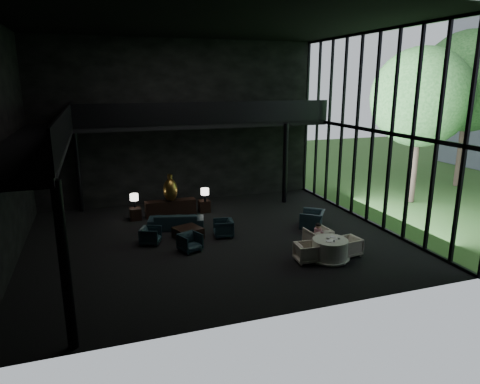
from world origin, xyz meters
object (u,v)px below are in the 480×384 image
object	(u,v)px
dining_chair_west	(306,252)
lounge_armchair_south	(190,242)
table_lamp_right	(205,192)
dining_chair_north	(318,236)
console	(171,208)
side_table_left	(135,214)
table_lamp_left	(134,198)
dining_table	(330,251)
coffee_table	(188,233)
dining_chair_east	(349,246)
lounge_armchair_east	(223,227)
window_armchair	(312,216)
child	(318,231)
side_table_right	(204,206)
sofa	(176,217)
bronze_urn	(170,190)
lounge_armchair_west	(151,235)

from	to	relation	value
dining_chair_west	lounge_armchair_south	bearing A→B (deg)	62.08
table_lamp_right	dining_chair_north	distance (m)	6.34
console	side_table_left	xyz separation A→B (m)	(-1.60, -0.10, -0.09)
table_lamp_left	dining_table	size ratio (longest dim) A/B	0.45
coffee_table	dining_chair_east	size ratio (longest dim) A/B	1.39
table_lamp_right	dining_chair_east	size ratio (longest dim) A/B	0.91
table_lamp_right	lounge_armchair_east	bearing A→B (deg)	-91.70
window_armchair	dining_table	xyz separation A→B (m)	(-1.08, -3.27, -0.14)
dining_chair_east	child	xyz separation A→B (m)	(-0.84, 0.75, 0.41)
table_lamp_left	window_armchair	size ratio (longest dim) A/B	0.57
dining_chair_north	lounge_armchair_east	bearing A→B (deg)	-43.29
table_lamp_left	side_table_right	bearing A→B (deg)	0.46
side_table_left	sofa	size ratio (longest dim) A/B	0.22
lounge_armchair_south	side_table_left	bearing A→B (deg)	86.30
sofa	lounge_armchair_south	world-z (taller)	sofa
table_lamp_left	side_table_right	size ratio (longest dim) A/B	1.09
coffee_table	dining_chair_west	xyz separation A→B (m)	(3.35, -3.58, 0.14)
bronze_urn	dining_chair_north	size ratio (longest dim) A/B	1.27
table_lamp_left	dining_chair_north	bearing A→B (deg)	-43.99
lounge_armchair_west	dining_table	size ratio (longest dim) A/B	0.50
side_table_right	dining_table	bearing A→B (deg)	-68.46
side_table_left	child	bearing A→B (deg)	-44.49
lounge_armchair_west	lounge_armchair_east	distance (m)	2.84
console	lounge_armchair_east	distance (m)	3.73
side_table_left	lounge_armchair_east	world-z (taller)	lounge_armchair_east
table_lamp_left	dining_chair_east	size ratio (longest dim) A/B	0.89
sofa	lounge_armchair_east	world-z (taller)	sofa
lounge_armchair_west	window_armchair	world-z (taller)	window_armchair
console	side_table_right	size ratio (longest dim) A/B	4.09
coffee_table	lounge_armchair_south	bearing A→B (deg)	-98.75
sofa	lounge_armchair_south	distance (m)	2.61
table_lamp_right	sofa	world-z (taller)	table_lamp_right
lounge_armchair_south	child	world-z (taller)	child
dining_chair_west	dining_chair_north	bearing A→B (deg)	-41.16
bronze_urn	dining_chair_north	distance (m)	7.22
dining_table	dining_chair_west	bearing A→B (deg)	172.60
dining_chair_north	table_lamp_right	bearing A→B (deg)	-67.89
side_table_left	child	world-z (taller)	child
table_lamp_left	dining_chair_east	distance (m)	9.56
lounge_armchair_south	dining_chair_north	distance (m)	4.69
console	bronze_urn	xyz separation A→B (m)	(0.00, -0.12, 0.89)
sofa	dining_chair_east	bearing A→B (deg)	151.78
console	table_lamp_left	world-z (taller)	table_lamp_left
console	coffee_table	distance (m)	3.14
table_lamp_right	sofa	distance (m)	2.49
lounge_armchair_south	dining_chair_west	bearing A→B (deg)	-55.11
window_armchair	side_table_right	bearing A→B (deg)	-96.73
lounge_armchair_south	console	bearing A→B (deg)	66.12
side_table_left	table_lamp_left	xyz separation A→B (m)	(0.00, 0.14, 0.71)
sofa	window_armchair	xyz separation A→B (m)	(5.49, -1.67, -0.02)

